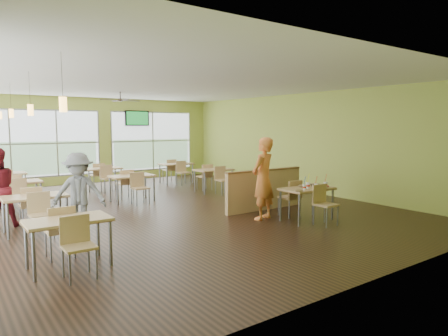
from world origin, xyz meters
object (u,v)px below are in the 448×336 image
at_px(main_table, 307,193).
at_px(half_wall_divider, 264,189).
at_px(man_plaid, 263,179).
at_px(food_basket, 315,185).

height_order(main_table, half_wall_divider, half_wall_divider).
relative_size(half_wall_divider, man_plaid, 1.27).
bearing_deg(food_basket, half_wall_divider, 104.07).
relative_size(main_table, half_wall_divider, 0.63).
relative_size(half_wall_divider, food_basket, 10.37).
distance_m(half_wall_divider, man_plaid, 1.14).
bearing_deg(half_wall_divider, food_basket, -75.93).
bearing_deg(man_plaid, food_basket, 131.02).
bearing_deg(main_table, food_basket, 10.79).
bearing_deg(man_plaid, main_table, 117.72).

